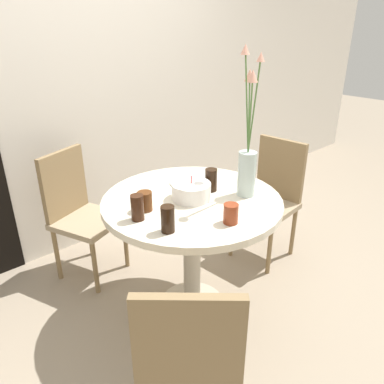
{
  "coord_description": "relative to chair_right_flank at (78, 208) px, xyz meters",
  "views": [
    {
      "loc": [
        -1.28,
        -1.42,
        1.68
      ],
      "look_at": [
        0.0,
        0.0,
        0.81
      ],
      "focal_mm": 35.0,
      "sensor_mm": 36.0,
      "label": 1
    }
  ],
  "objects": [
    {
      "name": "ground_plane",
      "position": [
        0.32,
        -0.82,
        -0.51
      ],
      "size": [
        16.0,
        16.0,
        0.0
      ],
      "primitive_type": "plane",
      "color": "gray"
    },
    {
      "name": "wall_back",
      "position": [
        0.32,
        0.4,
        0.79
      ],
      "size": [
        8.0,
        0.05,
        2.6
      ],
      "color": "silver",
      "rests_on": "ground_plane"
    },
    {
      "name": "dining_table",
      "position": [
        0.32,
        -0.82,
        0.12
      ],
      "size": [
        1.02,
        1.02,
        0.77
      ],
      "color": "beige",
      "rests_on": "ground_plane"
    },
    {
      "name": "chair_right_flank",
      "position": [
        0.0,
        0.0,
        0.0
      ],
      "size": [
        0.52,
        0.52,
        0.9
      ],
      "rotation": [
        0.0,
        0.0,
        0.37
      ],
      "color": "#9E896B",
      "rests_on": "ground_plane"
    },
    {
      "name": "chair_near_front",
      "position": [
        -0.28,
        -1.47,
        0.0
      ],
      "size": [
        0.57,
        0.57,
        0.9
      ],
      "rotation": [
        0.0,
        0.0,
        2.4
      ],
      "color": "#9E896B",
      "rests_on": "ground_plane"
    },
    {
      "name": "chair_far_back",
      "position": [
        1.2,
        -0.74,
        0.0
      ],
      "size": [
        0.44,
        0.44,
        0.9
      ],
      "rotation": [
        0.0,
        0.0,
        4.8
      ],
      "color": "#9E896B",
      "rests_on": "ground_plane"
    },
    {
      "name": "birthday_cake",
      "position": [
        0.31,
        -0.83,
        0.31
      ],
      "size": [
        0.22,
        0.22,
        0.14
      ],
      "color": "white",
      "rests_on": "dining_table"
    },
    {
      "name": "flower_vase",
      "position": [
        0.58,
        -0.99,
        0.5
      ],
      "size": [
        0.21,
        0.2,
        0.81
      ],
      "color": "#B2C6C1",
      "rests_on": "dining_table"
    },
    {
      "name": "side_plate",
      "position": [
        0.42,
        -0.63,
        0.27
      ],
      "size": [
        0.16,
        0.16,
        0.01
      ],
      "color": "white",
      "rests_on": "dining_table"
    },
    {
      "name": "drink_glass_0",
      "position": [
        -0.01,
        -1.02,
        0.33
      ],
      "size": [
        0.07,
        0.07,
        0.13
      ],
      "color": "black",
      "rests_on": "dining_table"
    },
    {
      "name": "drink_glass_1",
      "position": [
        -0.05,
        -0.82,
        0.33
      ],
      "size": [
        0.07,
        0.07,
        0.13
      ],
      "color": "#33190C",
      "rests_on": "dining_table"
    },
    {
      "name": "drink_glass_2",
      "position": [
        0.27,
        -1.16,
        0.31
      ],
      "size": [
        0.08,
        0.08,
        0.1
      ],
      "color": "maroon",
      "rests_on": "dining_table"
    },
    {
      "name": "drink_glass_3",
      "position": [
        0.04,
        -0.76,
        0.32
      ],
      "size": [
        0.08,
        0.08,
        0.1
      ],
      "color": "#51280F",
      "rests_on": "dining_table"
    },
    {
      "name": "drink_glass_4",
      "position": [
        0.48,
        -0.82,
        0.33
      ],
      "size": [
        0.07,
        0.07,
        0.13
      ],
      "color": "black",
      "rests_on": "dining_table"
    }
  ]
}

